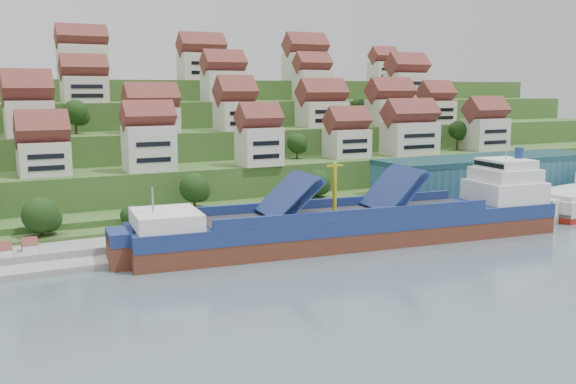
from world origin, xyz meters
TOP-DOWN VIEW (x-y plane):
  - ground at (0.00, 0.00)m, footprint 300.00×300.00m
  - quay at (20.00, 15.00)m, footprint 180.00×14.00m
  - pebble_beach at (-58.00, 12.00)m, footprint 45.00×20.00m
  - hillside at (0.00, 103.55)m, footprint 260.00×128.00m
  - hillside_village at (2.10, 60.69)m, footprint 158.34×62.83m
  - hillside_trees at (-8.76, 43.91)m, footprint 140.07×62.87m
  - warehouse at (52.00, 17.00)m, footprint 60.00×15.00m
  - flagpole at (18.11, 10.00)m, footprint 1.28×0.16m
  - cargo_ship at (3.61, -1.45)m, footprint 83.55×21.20m

SIDE VIEW (x-z plane):
  - ground at x=0.00m, z-range 0.00..0.00m
  - pebble_beach at x=-58.00m, z-range 0.00..1.00m
  - quay at x=20.00m, z-range 0.00..2.20m
  - cargo_ship at x=3.61m, z-range -5.74..12.66m
  - flagpole at x=18.11m, z-range 2.88..10.88m
  - warehouse at x=52.00m, z-range 2.20..12.20m
  - hillside at x=0.00m, z-range -4.84..26.16m
  - hillside_trees at x=-8.76m, z-range 0.98..31.69m
  - hillside_village at x=2.10m, z-range 9.64..39.23m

